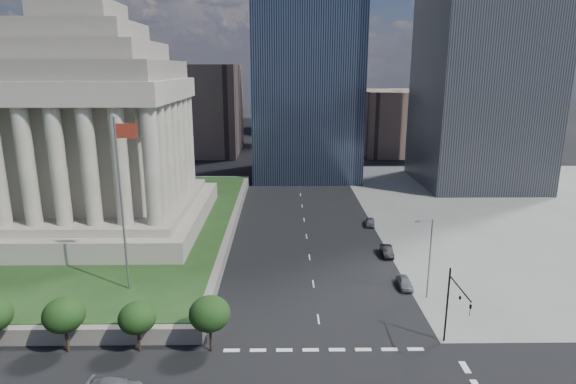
{
  "coord_description": "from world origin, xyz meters",
  "views": [
    {
      "loc": [
        -3.92,
        -27.99,
        26.97
      ],
      "look_at": [
        -3.37,
        19.99,
        14.58
      ],
      "focal_mm": 30.0,
      "sensor_mm": 36.0,
      "label": 1
    }
  ],
  "objects_px": {
    "flagpole": "(122,196)",
    "parked_sedan_mid": "(387,251)",
    "street_lamp_north": "(429,254)",
    "traffic_signal_ne": "(454,302)",
    "parked_sedan_near": "(405,282)",
    "war_memorial": "(89,105)",
    "parked_sedan_far": "(370,222)"
  },
  "relations": [
    {
      "from": "street_lamp_north",
      "to": "parked_sedan_near",
      "type": "bearing_deg",
      "value": 122.72
    },
    {
      "from": "parked_sedan_far",
      "to": "traffic_signal_ne",
      "type": "bearing_deg",
      "value": -78.8
    },
    {
      "from": "traffic_signal_ne",
      "to": "parked_sedan_near",
      "type": "bearing_deg",
      "value": 94.04
    },
    {
      "from": "flagpole",
      "to": "traffic_signal_ne",
      "type": "bearing_deg",
      "value": -16.71
    },
    {
      "from": "war_memorial",
      "to": "parked_sedan_mid",
      "type": "height_order",
      "value": "war_memorial"
    },
    {
      "from": "parked_sedan_near",
      "to": "flagpole",
      "type": "bearing_deg",
      "value": -172.05
    },
    {
      "from": "parked_sedan_near",
      "to": "parked_sedan_mid",
      "type": "bearing_deg",
      "value": 91.37
    },
    {
      "from": "street_lamp_north",
      "to": "parked_sedan_far",
      "type": "distance_m",
      "value": 27.98
    },
    {
      "from": "street_lamp_north",
      "to": "parked_sedan_mid",
      "type": "distance_m",
      "value": 14.55
    },
    {
      "from": "parked_sedan_mid",
      "to": "street_lamp_north",
      "type": "bearing_deg",
      "value": -80.38
    },
    {
      "from": "traffic_signal_ne",
      "to": "war_memorial",
      "type": "bearing_deg",
      "value": 143.58
    },
    {
      "from": "parked_sedan_far",
      "to": "war_memorial",
      "type": "bearing_deg",
      "value": -164.67
    },
    {
      "from": "flagpole",
      "to": "parked_sedan_mid",
      "type": "distance_m",
      "value": 38.43
    },
    {
      "from": "street_lamp_north",
      "to": "parked_sedan_far",
      "type": "bearing_deg",
      "value": 93.81
    },
    {
      "from": "parked_sedan_near",
      "to": "parked_sedan_far",
      "type": "bearing_deg",
      "value": 91.37
    },
    {
      "from": "street_lamp_north",
      "to": "parked_sedan_far",
      "type": "height_order",
      "value": "street_lamp_north"
    },
    {
      "from": "war_memorial",
      "to": "traffic_signal_ne",
      "type": "height_order",
      "value": "war_memorial"
    },
    {
      "from": "war_memorial",
      "to": "street_lamp_north",
      "type": "height_order",
      "value": "war_memorial"
    },
    {
      "from": "flagpole",
      "to": "street_lamp_north",
      "type": "height_order",
      "value": "flagpole"
    },
    {
      "from": "war_memorial",
      "to": "parked_sedan_near",
      "type": "height_order",
      "value": "war_memorial"
    },
    {
      "from": "flagpole",
      "to": "traffic_signal_ne",
      "type": "height_order",
      "value": "flagpole"
    },
    {
      "from": "flagpole",
      "to": "street_lamp_north",
      "type": "bearing_deg",
      "value": 1.63
    },
    {
      "from": "war_memorial",
      "to": "street_lamp_north",
      "type": "relative_size",
      "value": 3.9
    },
    {
      "from": "parked_sedan_near",
      "to": "traffic_signal_ne",
      "type": "bearing_deg",
      "value": -84.59
    },
    {
      "from": "traffic_signal_ne",
      "to": "street_lamp_north",
      "type": "height_order",
      "value": "street_lamp_north"
    },
    {
      "from": "parked_sedan_mid",
      "to": "flagpole",
      "type": "bearing_deg",
      "value": -154.47
    },
    {
      "from": "traffic_signal_ne",
      "to": "parked_sedan_near",
      "type": "distance_m",
      "value": 14.9
    },
    {
      "from": "street_lamp_north",
      "to": "parked_sedan_far",
      "type": "xyz_separation_m",
      "value": [
        -1.83,
        27.47,
        -5.0
      ]
    },
    {
      "from": "traffic_signal_ne",
      "to": "parked_sedan_mid",
      "type": "xyz_separation_m",
      "value": [
        -1.0,
        24.86,
        -4.54
      ]
    },
    {
      "from": "flagpole",
      "to": "parked_sedan_far",
      "type": "bearing_deg",
      "value": 40.5
    },
    {
      "from": "war_memorial",
      "to": "parked_sedan_far",
      "type": "distance_m",
      "value": 50.2
    },
    {
      "from": "flagpole",
      "to": "parked_sedan_mid",
      "type": "xyz_separation_m",
      "value": [
        33.33,
        14.56,
        -12.41
      ]
    }
  ]
}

